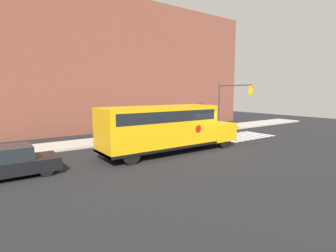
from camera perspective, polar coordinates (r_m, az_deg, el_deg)
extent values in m
plane|color=black|center=(17.78, 7.40, -5.19)|extent=(60.00, 60.00, 0.00)
cube|color=#B2ADA3|center=(22.86, -3.79, -2.14)|extent=(44.00, 3.00, 0.15)
cube|color=brown|center=(28.40, -11.04, 12.69)|extent=(32.00, 4.00, 13.08)
cube|color=white|center=(22.09, 11.80, -2.81)|extent=(0.50, 3.20, 0.01)
cube|color=white|center=(22.60, 13.00, -2.61)|extent=(0.50, 3.20, 0.01)
cube|color=white|center=(23.13, 14.15, -2.42)|extent=(0.50, 3.20, 0.01)
cube|color=white|center=(23.66, 15.24, -2.24)|extent=(0.50, 3.20, 0.01)
cube|color=white|center=(24.20, 16.29, -2.06)|extent=(0.50, 3.20, 0.01)
cube|color=white|center=(24.75, 17.29, -1.90)|extent=(0.50, 3.20, 0.01)
cube|color=white|center=(25.31, 18.25, -1.73)|extent=(0.50, 3.20, 0.01)
cube|color=white|center=(25.87, 19.16, -1.58)|extent=(0.50, 3.20, 0.01)
cube|color=#EAA80F|center=(16.19, -1.87, -0.19)|extent=(7.53, 2.50, 2.54)
cube|color=#EAA80F|center=(19.32, 9.99, -1.02)|extent=(2.02, 2.50, 1.23)
cube|color=black|center=(16.39, -1.85, -4.32)|extent=(7.53, 2.54, 0.16)
cube|color=black|center=(16.11, -1.88, 2.35)|extent=(6.93, 2.53, 0.64)
cylinder|color=red|center=(16.47, 6.65, -0.55)|extent=(0.44, 0.02, 0.44)
cylinder|color=black|center=(20.10, 7.55, -2.28)|extent=(1.00, 0.30, 1.00)
cylinder|color=black|center=(18.61, 12.11, -3.16)|extent=(1.00, 0.30, 1.00)
cylinder|color=black|center=(16.11, -11.65, -4.78)|extent=(1.00, 0.30, 1.00)
cylinder|color=black|center=(14.21, -8.07, -6.34)|extent=(1.00, 0.30, 1.00)
cube|color=black|center=(14.02, -31.04, -7.48)|extent=(4.04, 1.89, 0.59)
cube|color=#1E2328|center=(13.88, -32.20, -5.13)|extent=(2.26, 1.74, 0.63)
cylinder|color=black|center=(15.01, -26.16, -7.00)|extent=(0.64, 0.22, 0.64)
cylinder|color=black|center=(13.44, -24.96, -8.57)|extent=(0.64, 0.22, 0.64)
cylinder|color=#38383A|center=(25.19, 6.99, 1.43)|extent=(0.07, 0.07, 2.52)
cylinder|color=red|center=(25.06, 7.11, 4.21)|extent=(0.74, 0.03, 0.74)
cylinder|color=#38383A|center=(26.63, 11.03, 4.04)|extent=(0.16, 0.16, 4.73)
cylinder|color=#38383A|center=(25.33, 14.31, 8.57)|extent=(0.10, 3.80, 0.10)
cube|color=yellow|center=(24.20, 17.57, 7.46)|extent=(0.28, 0.28, 0.80)
cylinder|color=red|center=(24.11, 17.88, 8.06)|extent=(0.18, 0.02, 0.18)
cylinder|color=#EAB214|center=(24.11, 17.86, 7.45)|extent=(0.18, 0.02, 0.18)
cylinder|color=green|center=(24.11, 17.83, 6.83)|extent=(0.18, 0.02, 0.18)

